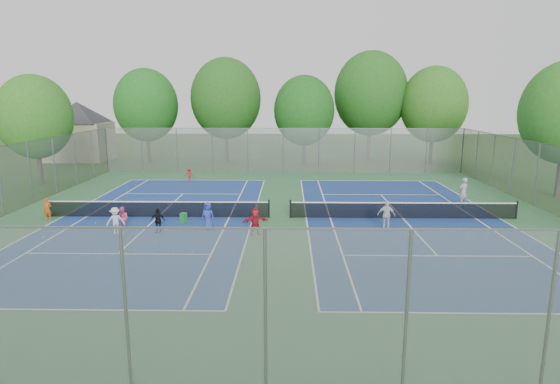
{
  "coord_description": "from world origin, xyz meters",
  "views": [
    {
      "loc": [
        0.53,
        -25.86,
        6.85
      ],
      "look_at": [
        0.0,
        1.0,
        1.3
      ],
      "focal_mm": 30.0,
      "sensor_mm": 36.0,
      "label": 1
    }
  ],
  "objects_px": {
    "net_left": "(158,209)",
    "instructor": "(463,192)",
    "ball_crate": "(159,224)",
    "ball_hopper": "(184,218)",
    "net_right": "(403,211)"
  },
  "relations": [
    {
      "from": "net_left",
      "to": "instructor",
      "type": "height_order",
      "value": "instructor"
    },
    {
      "from": "instructor",
      "to": "ball_crate",
      "type": "bearing_deg",
      "value": -8.12
    },
    {
      "from": "ball_crate",
      "to": "instructor",
      "type": "height_order",
      "value": "instructor"
    },
    {
      "from": "ball_hopper",
      "to": "instructor",
      "type": "xyz_separation_m",
      "value": [
        16.68,
        4.24,
        0.63
      ]
    },
    {
      "from": "net_left",
      "to": "ball_crate",
      "type": "height_order",
      "value": "net_left"
    },
    {
      "from": "ball_hopper",
      "to": "instructor",
      "type": "bearing_deg",
      "value": 14.26
    },
    {
      "from": "net_right",
      "to": "ball_crate",
      "type": "xyz_separation_m",
      "value": [
        -13.39,
        -2.01,
        -0.31
      ]
    },
    {
      "from": "net_left",
      "to": "instructor",
      "type": "bearing_deg",
      "value": 9.23
    },
    {
      "from": "ball_crate",
      "to": "ball_hopper",
      "type": "height_order",
      "value": "ball_hopper"
    },
    {
      "from": "instructor",
      "to": "net_right",
      "type": "bearing_deg",
      "value": 10.16
    },
    {
      "from": "net_left",
      "to": "ball_crate",
      "type": "relative_size",
      "value": 37.73
    },
    {
      "from": "net_right",
      "to": "ball_hopper",
      "type": "bearing_deg",
      "value": -174.2
    },
    {
      "from": "net_right",
      "to": "ball_crate",
      "type": "height_order",
      "value": "net_right"
    },
    {
      "from": "net_right",
      "to": "ball_hopper",
      "type": "relative_size",
      "value": 22.48
    },
    {
      "from": "instructor",
      "to": "net_left",
      "type": "bearing_deg",
      "value": -14.58
    }
  ]
}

